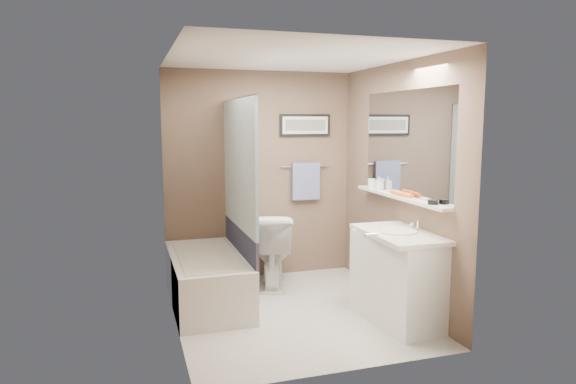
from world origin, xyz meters
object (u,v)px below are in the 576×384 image
object	(u,v)px
vanity	(399,279)
candle_bowl_near	(433,202)
toilet	(272,249)
soap_bottle	(378,183)
glass_jar	(372,183)
hair_brush_front	(404,194)
hair_brush_back	(398,193)
bathtub	(207,279)

from	to	relation	value
vanity	candle_bowl_near	xyz separation A→B (m)	(0.19, -0.22, 0.73)
toilet	soap_bottle	distance (m)	1.39
soap_bottle	glass_jar	bearing A→B (deg)	90.00
vanity	candle_bowl_near	bearing A→B (deg)	-56.18
hair_brush_front	hair_brush_back	world-z (taller)	same
bathtub	soap_bottle	distance (m)	2.02
hair_brush_front	soap_bottle	xyz separation A→B (m)	(0.00, 0.54, 0.05)
bathtub	candle_bowl_near	world-z (taller)	candle_bowl_near
glass_jar	soap_bottle	world-z (taller)	soap_bottle
bathtub	toilet	world-z (taller)	toilet
hair_brush_back	glass_jar	size ratio (longest dim) A/B	2.20
hair_brush_front	soap_bottle	distance (m)	0.54
toilet	vanity	distance (m)	1.59
bathtub	glass_jar	size ratio (longest dim) A/B	15.00
hair_brush_back	soap_bottle	distance (m)	0.42
vanity	hair_brush_back	distance (m)	0.85
toilet	hair_brush_back	bearing A→B (deg)	152.51
candle_bowl_near	hair_brush_back	bearing A→B (deg)	90.00
bathtub	toilet	bearing A→B (deg)	25.33
vanity	hair_brush_front	xyz separation A→B (m)	(0.19, 0.26, 0.74)
candle_bowl_near	hair_brush_back	world-z (taller)	hair_brush_back
hair_brush_back	bathtub	bearing A→B (deg)	161.11
vanity	hair_brush_back	size ratio (longest dim) A/B	4.09
toilet	hair_brush_front	bearing A→B (deg)	149.18
candle_bowl_near	hair_brush_front	size ratio (longest dim) A/B	0.41
bathtub	hair_brush_front	world-z (taller)	hair_brush_front
candle_bowl_near	glass_jar	bearing A→B (deg)	90.00
candle_bowl_near	hair_brush_back	xyz separation A→B (m)	(0.00, 0.60, 0.00)
hair_brush_front	glass_jar	size ratio (longest dim) A/B	2.20
vanity	hair_brush_front	distance (m)	0.80
hair_brush_back	soap_bottle	world-z (taller)	soap_bottle
vanity	soap_bottle	world-z (taller)	soap_bottle
vanity	hair_brush_back	bearing A→B (deg)	57.53
hair_brush_back	soap_bottle	xyz separation A→B (m)	(0.00, 0.42, 0.05)
hair_brush_back	candle_bowl_near	bearing A→B (deg)	-90.00
bathtub	toilet	xyz separation A→B (m)	(0.78, 0.37, 0.16)
hair_brush_back	glass_jar	distance (m)	0.57
vanity	soap_bottle	distance (m)	1.13
vanity	hair_brush_front	world-z (taller)	hair_brush_front
toilet	soap_bottle	world-z (taller)	soap_bottle
hair_brush_back	glass_jar	bearing A→B (deg)	90.00
bathtub	vanity	size ratio (longest dim) A/B	1.67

